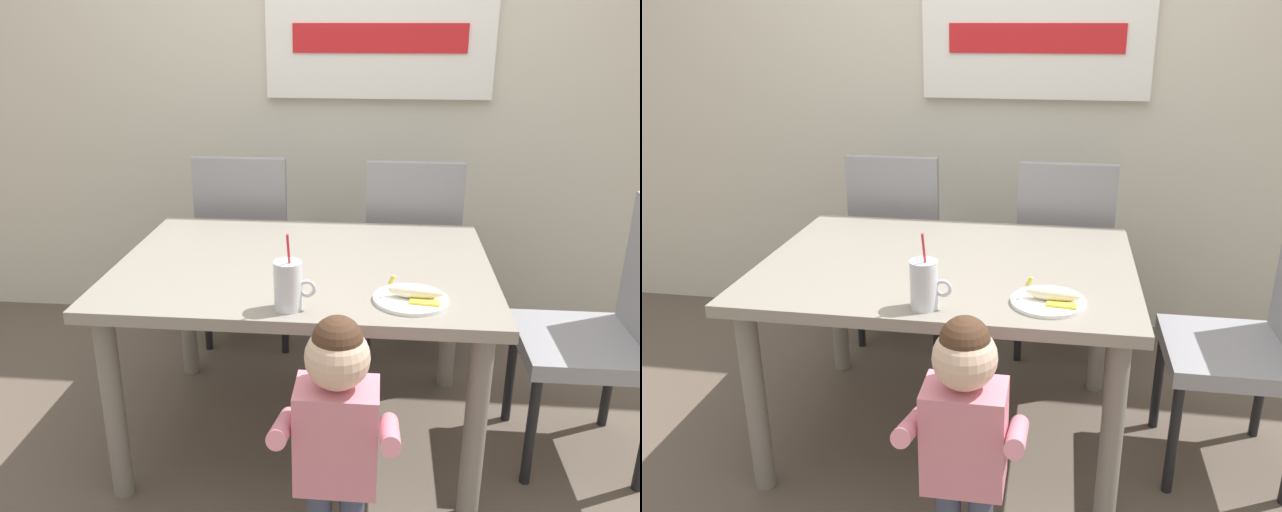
# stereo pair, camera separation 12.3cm
# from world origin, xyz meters

# --- Properties ---
(ground_plane) EXTENTS (24.00, 24.00, 0.00)m
(ground_plane) POSITION_xyz_m (0.00, 0.00, 0.00)
(ground_plane) COLOR brown
(back_wall) EXTENTS (6.40, 0.17, 2.90)m
(back_wall) POSITION_xyz_m (0.00, 1.12, 1.45)
(back_wall) COLOR beige
(back_wall) RESTS_ON ground
(dining_table) EXTENTS (1.32, 0.98, 0.72)m
(dining_table) POSITION_xyz_m (0.00, 0.00, 0.62)
(dining_table) COLOR gray
(dining_table) RESTS_ON ground
(dining_chair_left) EXTENTS (0.44, 0.44, 0.96)m
(dining_chair_left) POSITION_xyz_m (-0.36, 0.73, 0.54)
(dining_chair_left) COLOR gray
(dining_chair_left) RESTS_ON ground
(dining_chair_right) EXTENTS (0.44, 0.45, 0.96)m
(dining_chair_right) POSITION_xyz_m (0.41, 0.71, 0.54)
(dining_chair_right) COLOR gray
(dining_chair_right) RESTS_ON ground
(dining_chair_far) EXTENTS (0.44, 0.44, 0.96)m
(dining_chair_far) POSITION_xyz_m (1.08, -0.03, 0.54)
(dining_chair_far) COLOR gray
(dining_chair_far) RESTS_ON ground
(toddler_standing) EXTENTS (0.33, 0.24, 0.84)m
(toddler_standing) POSITION_xyz_m (0.17, -0.69, 0.53)
(toddler_standing) COLOR #3F4760
(toddler_standing) RESTS_ON ground
(milk_cup) EXTENTS (0.13, 0.08, 0.25)m
(milk_cup) POSITION_xyz_m (0.00, -0.40, 0.78)
(milk_cup) COLOR silver
(milk_cup) RESTS_ON dining_table
(snack_plate) EXTENTS (0.23, 0.23, 0.01)m
(snack_plate) POSITION_xyz_m (0.37, -0.31, 0.72)
(snack_plate) COLOR white
(snack_plate) RESTS_ON dining_table
(peeled_banana) EXTENTS (0.17, 0.12, 0.07)m
(peeled_banana) POSITION_xyz_m (0.38, -0.31, 0.75)
(peeled_banana) COLOR #F4EAC6
(peeled_banana) RESTS_ON snack_plate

